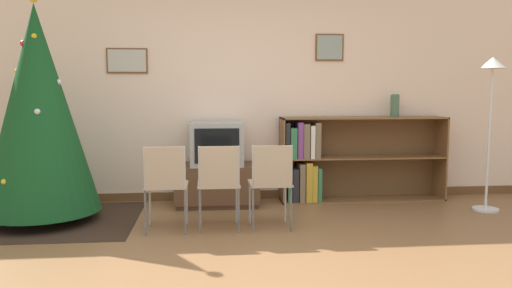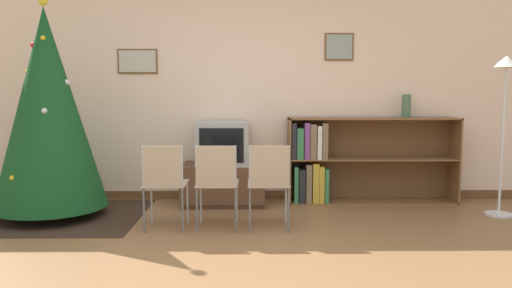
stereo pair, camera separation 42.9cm
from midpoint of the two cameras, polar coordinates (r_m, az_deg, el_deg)
The scene contains 12 objects.
ground_plane at distance 3.75m, azimuth -3.98°, elevation -14.64°, with size 24.00×24.00×0.00m, color brown.
wall_back at distance 6.05m, azimuth -4.78°, elevation 6.39°, with size 8.38×0.11×2.70m.
area_rug at distance 5.65m, azimuth -25.15°, elevation -7.99°, with size 1.88×1.56×0.01m.
christmas_tree at distance 5.49m, azimuth -25.70°, elevation 3.56°, with size 1.15×1.15×2.27m.
tv_console at distance 5.81m, azimuth -6.62°, elevation -4.66°, with size 0.96×0.55×0.47m.
television at distance 5.74m, azimuth -6.68°, elevation 0.06°, with size 0.60×0.53×0.49m.
folding_chair_left at distance 4.76m, azimuth -12.85°, elevation -4.35°, with size 0.40×0.40×0.82m.
folding_chair_center at distance 4.72m, azimuth -6.87°, elevation -4.32°, with size 0.40×0.40×0.82m.
folding_chair_right at distance 4.73m, azimuth -0.87°, elevation -4.25°, with size 0.40×0.40×0.82m.
bookshelf at distance 6.01m, azimuth 6.72°, elevation -1.85°, with size 1.98×0.36×1.01m.
vase at distance 6.20m, azimuth 13.69°, elevation 4.32°, with size 0.11×0.11×0.27m.
standing_lamp at distance 5.89m, azimuth 23.45°, elevation 5.31°, with size 0.28×0.28×1.68m.
Camera 1 is at (-0.30, -3.49, 1.34)m, focal length 35.00 mm.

